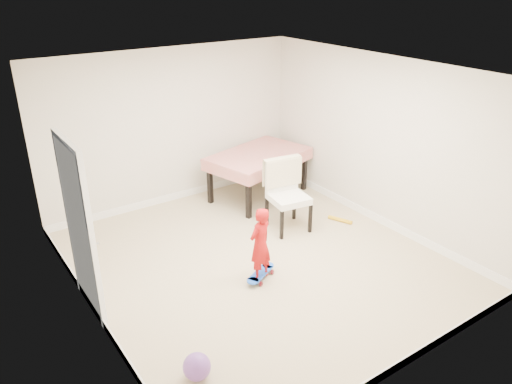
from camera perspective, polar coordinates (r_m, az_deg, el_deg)
ground at (r=6.98m, az=0.26°, el=-7.88°), size 5.00×5.00×0.00m
ceiling at (r=6.02m, az=0.31°, el=13.40°), size 4.50×5.00×0.04m
wall_back at (r=8.42m, az=-9.51°, el=7.26°), size 4.50×0.04×2.60m
wall_front at (r=4.79m, az=17.71°, el=-7.30°), size 4.50×0.04×2.60m
wall_left at (r=5.53m, az=-19.02°, el=-3.04°), size 0.04×5.00×2.60m
wall_right at (r=7.80m, az=13.89°, el=5.51°), size 0.04×5.00×2.60m
door at (r=5.92m, az=-19.45°, el=-4.27°), size 0.11×0.94×2.11m
baseboard_back at (r=8.87m, az=-9.00°, el=-0.40°), size 4.50×0.02×0.12m
baseboard_front at (r=5.51m, az=16.10°, el=-18.43°), size 4.50×0.02×0.12m
baseboard_left at (r=6.17m, az=-17.53°, el=-13.36°), size 0.02×5.00×0.12m
baseboard_right at (r=8.28m, az=13.09°, el=-2.62°), size 0.02×5.00×0.12m
dining_table at (r=8.74m, az=0.29°, el=1.99°), size 1.93×1.47×0.81m
dining_chair at (r=7.57m, az=3.77°, el=-0.50°), size 0.70×0.76×1.10m
skateboard at (r=6.61m, az=0.53°, el=-9.49°), size 0.60×0.43×0.08m
child at (r=6.34m, az=0.47°, el=-6.25°), size 0.41×0.33×0.99m
balloon at (r=5.21m, az=-6.78°, el=-19.21°), size 0.28×0.28×0.28m
foam_toy at (r=8.11m, az=9.58°, el=-3.14°), size 0.21×0.39×0.06m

